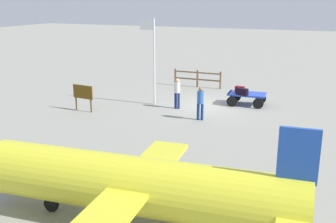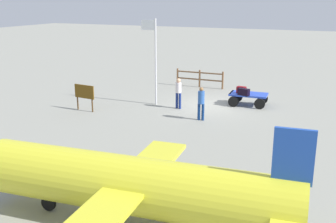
% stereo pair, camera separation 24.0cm
% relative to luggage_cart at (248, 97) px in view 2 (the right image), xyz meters
% --- Properties ---
extents(ground_plane, '(120.00, 120.00, 0.00)m').
position_rel_luggage_cart_xyz_m(ground_plane, '(1.88, 0.89, -0.50)').
color(ground_plane, gray).
extents(luggage_cart, '(2.15, 1.48, 0.69)m').
position_rel_luggage_cart_xyz_m(luggage_cart, '(0.00, 0.00, 0.00)').
color(luggage_cart, blue).
rests_on(luggage_cart, ground).
extents(suitcase_maroon, '(0.53, 0.37, 0.38)m').
position_rel_luggage_cart_xyz_m(suitcase_maroon, '(0.38, 0.09, 0.38)').
color(suitcase_maroon, maroon).
rests_on(suitcase_maroon, luggage_cart).
extents(suitcase_tan, '(0.69, 0.46, 0.38)m').
position_rel_luggage_cart_xyz_m(suitcase_tan, '(0.14, 0.54, 0.37)').
color(suitcase_tan, black).
rests_on(suitcase_tan, luggage_cart).
extents(worker_lead, '(0.38, 0.38, 1.68)m').
position_rel_luggage_cart_xyz_m(worker_lead, '(1.48, 3.83, 0.46)').
color(worker_lead, navy).
rests_on(worker_lead, ground).
extents(worker_trailing, '(0.38, 0.38, 1.69)m').
position_rel_luggage_cart_xyz_m(worker_trailing, '(3.35, 2.25, 0.48)').
color(worker_trailing, navy).
rests_on(worker_trailing, ground).
extents(airplane_near, '(9.31, 5.72, 3.16)m').
position_rel_luggage_cart_xyz_m(airplane_near, '(0.09, 13.81, 0.71)').
color(airplane_near, yellow).
rests_on(airplane_near, ground).
extents(flagpole, '(0.91, 0.10, 4.83)m').
position_rel_luggage_cart_xyz_m(flagpole, '(4.97, 1.93, 2.35)').
color(flagpole, silver).
rests_on(flagpole, ground).
extents(signboard, '(1.28, 0.19, 1.42)m').
position_rel_luggage_cart_xyz_m(signboard, '(7.79, 4.73, 0.46)').
color(signboard, '#4C3319').
rests_on(signboard, ground).
extents(wooden_fence, '(3.37, 0.16, 1.18)m').
position_rel_luggage_cart_xyz_m(wooden_fence, '(4.15, -3.47, 0.17)').
color(wooden_fence, brown).
rests_on(wooden_fence, ground).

